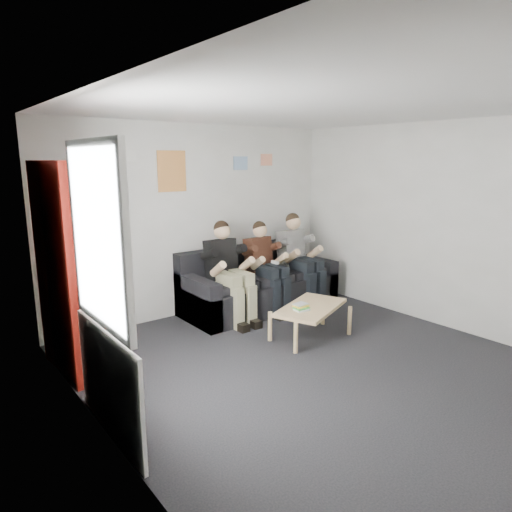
% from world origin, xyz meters
% --- Properties ---
extents(room_shell, '(5.00, 5.00, 5.00)m').
position_xyz_m(room_shell, '(0.00, 0.00, 1.35)').
color(room_shell, black).
rests_on(room_shell, ground).
extents(sofa, '(2.37, 0.97, 0.92)m').
position_xyz_m(sofa, '(0.75, 2.05, 0.33)').
color(sofa, black).
rests_on(sofa, ground).
extents(bookshelf, '(0.33, 0.99, 2.20)m').
position_xyz_m(bookshelf, '(-2.06, 1.60, 1.10)').
color(bookshelf, maroon).
rests_on(bookshelf, ground).
extents(coffee_table, '(1.04, 0.57, 0.42)m').
position_xyz_m(coffee_table, '(0.53, 0.71, 0.37)').
color(coffee_table, tan).
rests_on(coffee_table, ground).
extents(game_cases, '(0.23, 0.21, 0.05)m').
position_xyz_m(game_cases, '(0.35, 0.69, 0.44)').
color(game_cases, silver).
rests_on(game_cases, coffee_table).
extents(person_left, '(0.41, 0.88, 1.39)m').
position_xyz_m(person_left, '(0.09, 1.84, 0.70)').
color(person_left, black).
rests_on(person_left, sofa).
extents(person_middle, '(0.38, 0.82, 1.32)m').
position_xyz_m(person_middle, '(0.75, 1.84, 0.67)').
color(person_middle, '#4C2719').
rests_on(person_middle, sofa).
extents(person_right, '(0.42, 0.89, 1.40)m').
position_xyz_m(person_right, '(1.41, 1.84, 0.70)').
color(person_right, white).
rests_on(person_right, sofa).
extents(radiator, '(0.10, 0.64, 0.60)m').
position_xyz_m(radiator, '(-2.15, 0.20, 0.35)').
color(radiator, silver).
rests_on(radiator, ground).
extents(window, '(0.05, 1.30, 2.36)m').
position_xyz_m(window, '(-2.22, 0.20, 1.03)').
color(window, white).
rests_on(window, room_shell).
extents(poster_large, '(0.42, 0.01, 0.55)m').
position_xyz_m(poster_large, '(-0.40, 2.49, 2.05)').
color(poster_large, gold).
rests_on(poster_large, room_shell).
extents(poster_blue, '(0.25, 0.01, 0.20)m').
position_xyz_m(poster_blue, '(0.75, 2.49, 2.15)').
color(poster_blue, '#3E86D4').
rests_on(poster_blue, room_shell).
extents(poster_pink, '(0.22, 0.01, 0.18)m').
position_xyz_m(poster_pink, '(1.25, 2.49, 2.20)').
color(poster_pink, '#DF4590').
rests_on(poster_pink, room_shell).
extents(poster_sign, '(0.20, 0.01, 0.14)m').
position_xyz_m(poster_sign, '(-1.00, 2.49, 2.25)').
color(poster_sign, white).
rests_on(poster_sign, room_shell).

